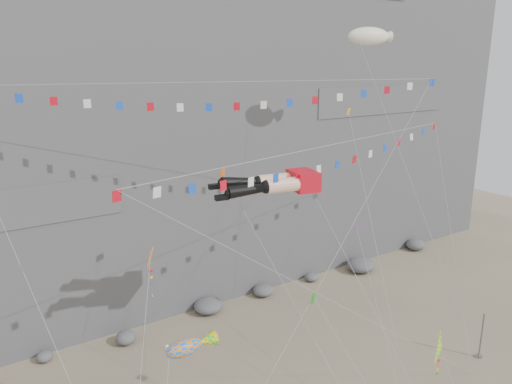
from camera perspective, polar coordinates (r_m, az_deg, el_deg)
cliff at (r=54.97m, az=-13.77°, el=17.47°), size 80.00×28.00×50.00m
talus_boulders at (r=46.54m, az=-5.48°, el=-12.84°), size 60.00×3.00×1.20m
anchor_pole_right at (r=43.19m, az=24.37°, el=-14.72°), size 0.12×0.12×3.71m
legs_kite at (r=31.75m, az=2.33°, el=0.99°), size 7.69×15.08×19.63m
flag_banner_upper at (r=34.56m, az=-3.86°, el=12.40°), size 32.06×18.45×27.44m
flag_banner_lower at (r=33.63m, az=8.37°, el=5.27°), size 31.06×10.66×20.00m
harlequin_kite at (r=27.68m, az=-11.99°, el=-7.40°), size 5.77×8.26×14.77m
fish_windsock at (r=26.27m, az=-8.23°, el=-17.27°), size 5.99×6.23×10.92m
delta_kite at (r=32.29m, az=20.33°, el=-16.40°), size 2.32×5.82×8.10m
blimp_windsock at (r=42.17m, az=12.75°, el=16.91°), size 4.78×12.29×26.46m
small_kite_a at (r=32.97m, az=-3.53°, el=1.64°), size 2.53×16.17×21.63m
small_kite_b at (r=38.96m, az=11.50°, el=-4.37°), size 6.74×12.81×16.82m
small_kite_c at (r=29.44m, az=6.74°, el=-12.14°), size 2.99×8.47×12.13m
small_kite_d at (r=39.75m, az=10.66°, el=8.40°), size 8.13×15.90×24.93m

